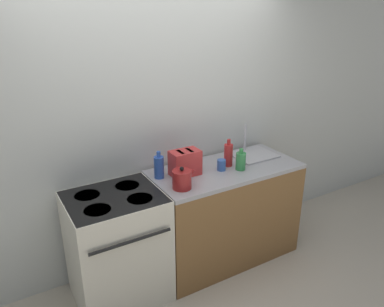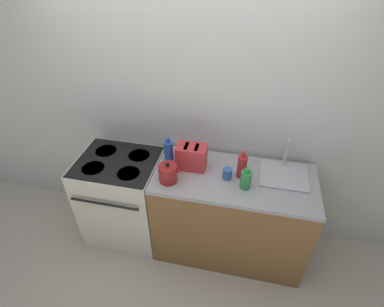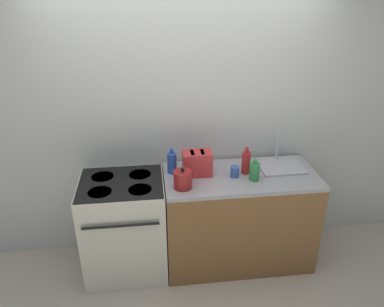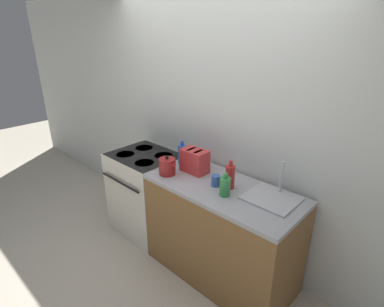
% 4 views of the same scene
% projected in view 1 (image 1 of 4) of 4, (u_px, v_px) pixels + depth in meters
% --- Properties ---
extents(ground_plane, '(12.00, 12.00, 0.00)m').
position_uv_depth(ground_plane, '(197.00, 292.00, 3.20)').
color(ground_plane, beige).
extents(wall_back, '(8.00, 0.05, 2.60)m').
position_uv_depth(wall_back, '(157.00, 126.00, 3.27)').
color(wall_back, silver).
rests_on(wall_back, ground_plane).
extents(stove, '(0.72, 0.65, 0.93)m').
position_uv_depth(stove, '(118.00, 247.00, 3.00)').
color(stove, silver).
rests_on(stove, ground_plane).
extents(counter_block, '(1.36, 0.64, 0.93)m').
position_uv_depth(counter_block, '(224.00, 213.00, 3.51)').
color(counter_block, brown).
rests_on(counter_block, ground_plane).
extents(kettle, '(0.19, 0.15, 0.18)m').
position_uv_depth(kettle, '(182.00, 179.00, 2.94)').
color(kettle, maroon).
rests_on(kettle, counter_block).
extents(toaster, '(0.25, 0.16, 0.22)m').
position_uv_depth(toaster, '(185.00, 163.00, 3.16)').
color(toaster, red).
rests_on(toaster, counter_block).
extents(sink_tray, '(0.39, 0.35, 0.28)m').
position_uv_depth(sink_tray, '(252.00, 153.00, 3.61)').
color(sink_tray, '#B7B7BC').
rests_on(sink_tray, counter_block).
extents(bottle_blue, '(0.08, 0.08, 0.23)m').
position_uv_depth(bottle_blue, '(159.00, 167.00, 3.11)').
color(bottle_blue, '#2D56B7').
rests_on(bottle_blue, counter_block).
extents(bottle_green, '(0.09, 0.09, 0.19)m').
position_uv_depth(bottle_green, '(241.00, 161.00, 3.27)').
color(bottle_green, '#338C47').
rests_on(bottle_green, counter_block).
extents(bottle_red, '(0.08, 0.08, 0.25)m').
position_uv_depth(bottle_red, '(228.00, 155.00, 3.34)').
color(bottle_red, '#B72828').
rests_on(bottle_red, counter_block).
extents(cup_blue, '(0.08, 0.08, 0.10)m').
position_uv_depth(cup_blue, '(221.00, 165.00, 3.27)').
color(cup_blue, '#3860B2').
rests_on(cup_blue, counter_block).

